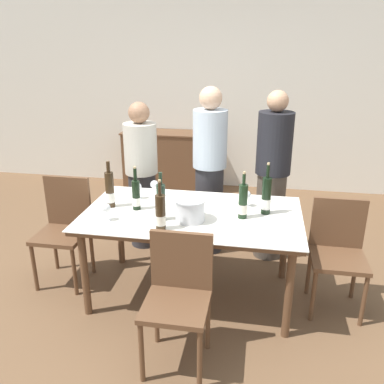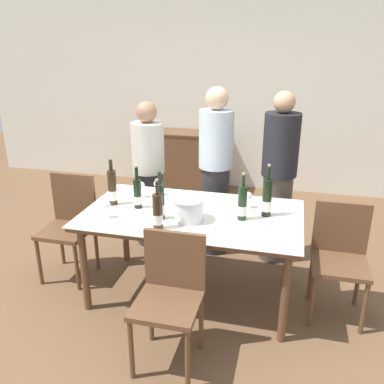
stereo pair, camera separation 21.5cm
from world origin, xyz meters
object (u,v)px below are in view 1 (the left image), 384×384
object	(u,v)px
person_host	(142,177)
wine_bottle_1	(136,195)
chair_left_end	(65,223)
chair_right_end	(338,247)
wine_glass_3	(138,188)
wine_bottle_2	(110,190)
person_guest_right	(272,178)
wine_bottle_0	(161,203)
chair_near_front	(178,290)
ice_bucket	(190,209)
wine_glass_2	(247,195)
person_guest_left	(210,173)
dining_table	(192,221)
wine_bottle_3	(160,213)
sideboard_cabinet	(168,160)
wine_glass_1	(154,185)
wine_bottle_4	(266,197)
wine_glass_0	(106,209)
wine_bottle_5	(243,202)

from	to	relation	value
person_host	wine_bottle_1	bearing A→B (deg)	-76.01
chair_left_end	chair_right_end	size ratio (longest dim) A/B	1.05
wine_glass_3	wine_bottle_1	bearing A→B (deg)	-75.13
wine_bottle_2	person_guest_right	size ratio (longest dim) A/B	0.24
wine_bottle_0	person_host	xyz separation A→B (m)	(-0.46, 1.00, -0.14)
wine_bottle_1	chair_near_front	bearing A→B (deg)	-55.75
ice_bucket	wine_glass_2	distance (m)	0.55
wine_glass_3	wine_bottle_2	bearing A→B (deg)	-127.81
chair_left_end	person_guest_left	size ratio (longest dim) A/B	0.56
wine_bottle_2	chair_near_front	bearing A→B (deg)	-45.83
wine_bottle_1	person_guest_right	world-z (taller)	person_guest_right
chair_right_end	person_guest_left	bearing A→B (deg)	146.66
dining_table	wine_bottle_3	size ratio (longest dim) A/B	4.55
dining_table	wine_glass_3	world-z (taller)	wine_glass_3
wine_glass_3	sideboard_cabinet	bearing A→B (deg)	97.05
wine_glass_1	person_guest_right	xyz separation A→B (m)	(1.03, 0.50, -0.04)
dining_table	person_guest_left	size ratio (longest dim) A/B	1.04
chair_left_end	person_guest_right	world-z (taller)	person_guest_right
wine_bottle_4	person_guest_left	size ratio (longest dim) A/B	0.25
wine_bottle_0	wine_glass_0	distance (m)	0.42
wine_bottle_0	chair_left_end	world-z (taller)	wine_bottle_0
sideboard_cabinet	person_host	distance (m)	1.82
wine_bottle_1	person_guest_right	bearing A→B (deg)	36.61
ice_bucket	person_guest_left	bearing A→B (deg)	88.92
wine_bottle_0	wine_glass_0	size ratio (longest dim) A/B	2.76
sideboard_cabinet	wine_bottle_5	bearing A→B (deg)	-65.17
wine_bottle_1	chair_right_end	world-z (taller)	wine_bottle_1
person_guest_left	person_guest_right	size ratio (longest dim) A/B	1.01
dining_table	wine_glass_0	bearing A→B (deg)	-158.02
wine_bottle_1	chair_right_end	bearing A→B (deg)	2.89
wine_bottle_0	chair_right_end	bearing A→B (deg)	10.22
wine_bottle_2	person_guest_right	bearing A→B (deg)	31.10
wine_bottle_2	wine_bottle_5	xyz separation A→B (m)	(1.09, -0.04, -0.01)
wine_glass_2	sideboard_cabinet	bearing A→B (deg)	117.32
chair_right_end	person_guest_right	size ratio (longest dim) A/B	0.54
wine_bottle_0	wine_bottle_3	bearing A→B (deg)	-77.70
wine_glass_1	chair_right_end	xyz separation A→B (m)	(1.56, -0.23, -0.34)
person_host	wine_bottle_2	bearing A→B (deg)	-91.44
wine_glass_2	chair_left_end	size ratio (longest dim) A/B	0.15
wine_bottle_4	wine_glass_2	size ratio (longest dim) A/B	3.03
sideboard_cabinet	dining_table	bearing A→B (deg)	-72.65
sideboard_cabinet	dining_table	distance (m)	2.75
wine_bottle_2	wine_glass_1	world-z (taller)	wine_bottle_2
wine_glass_1	wine_bottle_4	bearing A→B (deg)	-12.57
dining_table	wine_glass_2	xyz separation A→B (m)	(0.42, 0.22, 0.17)
wine_glass_0	wine_bottle_2	bearing A→B (deg)	103.85
wine_bottle_1	wine_glass_2	size ratio (longest dim) A/B	2.63
chair_left_end	wine_bottle_4	bearing A→B (deg)	0.29
chair_left_end	person_guest_left	xyz separation A→B (m)	(1.19, 0.74, 0.30)
wine_glass_3	person_guest_left	size ratio (longest dim) A/B	0.09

